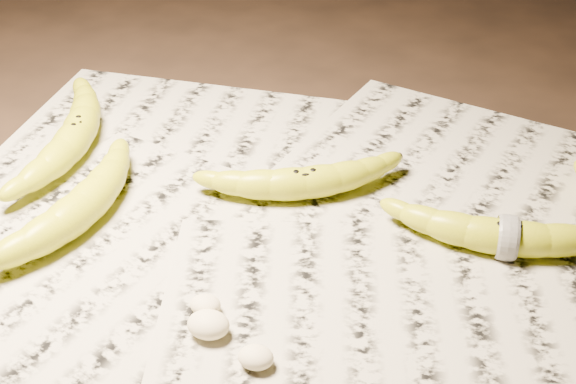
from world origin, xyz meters
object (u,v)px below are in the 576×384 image
(banana_left_a, at_px, (76,132))
(banana_center, at_px, (304,180))
(banana_taped, at_px, (508,234))
(banana_left_b, at_px, (81,205))

(banana_left_a, xyz_separation_m, banana_center, (0.27, -0.02, -0.00))
(banana_center, height_order, banana_taped, same)
(banana_left_a, distance_m, banana_left_b, 0.15)
(banana_left_a, height_order, banana_center, banana_left_a)
(banana_left_a, bearing_deg, banana_left_b, -160.44)
(banana_left_b, xyz_separation_m, banana_taped, (0.41, 0.07, -0.00))
(banana_center, bearing_deg, banana_taped, -36.04)
(banana_left_b, xyz_separation_m, banana_center, (0.20, 0.11, -0.00))
(banana_left_a, bearing_deg, banana_center, -104.81)
(banana_left_b, height_order, banana_center, banana_left_b)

